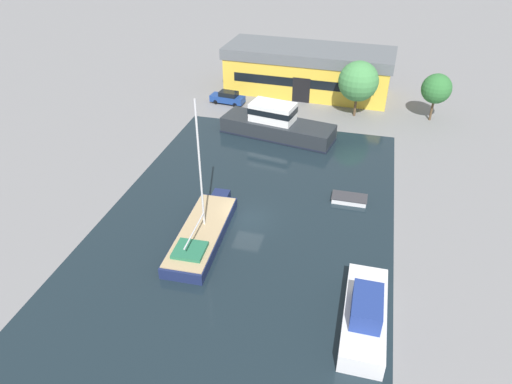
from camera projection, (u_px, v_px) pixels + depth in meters
ground_plane at (248, 219)px, 40.28m from camera, size 440.00×440.00×0.00m
water_canal at (248, 219)px, 40.28m from camera, size 25.08×39.68×0.01m
warehouse_building at (308, 70)px, 64.44m from camera, size 23.65×9.75×6.29m
quay_tree_near_building at (358, 81)px, 56.47m from camera, size 4.97×4.97×7.09m
quay_tree_by_water at (436, 89)px, 55.63m from camera, size 3.63×3.63×5.95m
parked_car at (228, 98)px, 61.90m from camera, size 4.81×2.24×1.72m
sailboat_moored at (202, 233)px, 37.77m from camera, size 3.74×11.63×12.04m
motor_cruiser at (276, 124)px, 53.41m from camera, size 13.87×6.43×3.95m
small_dinghy at (349, 199)px, 42.47m from camera, size 3.26×1.65×0.55m
cabin_boat at (365, 314)px, 29.87m from camera, size 2.76×8.28×2.89m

